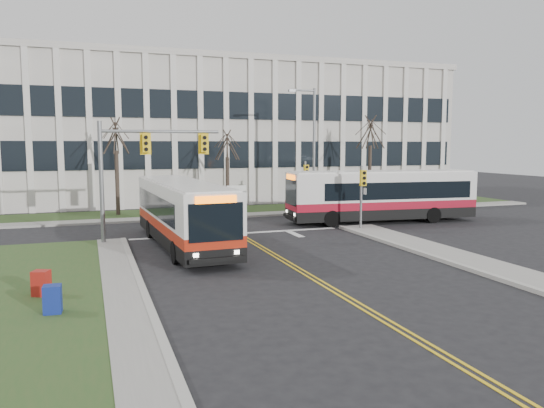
{
  "coord_description": "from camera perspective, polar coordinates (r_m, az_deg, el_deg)",
  "views": [
    {
      "loc": [
        -7.93,
        -20.51,
        5.05
      ],
      "look_at": [
        0.95,
        5.0,
        2.0
      ],
      "focal_mm": 35.0,
      "sensor_mm": 36.0,
      "label": 1
    }
  ],
  "objects": [
    {
      "name": "tree_left",
      "position": [
        38.56,
        -16.45,
        6.87
      ],
      "size": [
        1.8,
        1.8,
        7.7
      ],
      "color": "#42352B",
      "rests_on": "ground"
    },
    {
      "name": "newspaper_box_blue",
      "position": [
        17.04,
        -22.54,
        -9.63
      ],
      "size": [
        0.53,
        0.48,
        0.95
      ],
      "primitive_type": "cube",
      "rotation": [
        0.0,
        0.0,
        -0.06
      ],
      "color": "navy",
      "rests_on": "ground"
    },
    {
      "name": "directory_sign",
      "position": [
        39.61,
        -3.84,
        0.81
      ],
      "size": [
        1.5,
        0.12,
        2.0
      ],
      "color": "slate",
      "rests_on": "ground"
    },
    {
      "name": "mast_arm_signal",
      "position": [
        27.78,
        -14.47,
        4.61
      ],
      "size": [
        6.11,
        0.38,
        6.2
      ],
      "color": "slate",
      "rests_on": "ground"
    },
    {
      "name": "streetlight",
      "position": [
        40.03,
        4.32,
        6.63
      ],
      "size": [
        2.15,
        0.25,
        9.2
      ],
      "color": "slate",
      "rests_on": "ground"
    },
    {
      "name": "building_lawn",
      "position": [
        40.93,
        -0.64,
        -0.56
      ],
      "size": [
        44.0,
        5.0,
        0.12
      ],
      "primitive_type": "cube",
      "color": "#2E4E21",
      "rests_on": "ground"
    },
    {
      "name": "bus_cross",
      "position": [
        35.16,
        11.69,
        0.74
      ],
      "size": [
        12.45,
        3.71,
        3.27
      ],
      "primitive_type": null,
      "rotation": [
        0.0,
        0.0,
        -1.66
      ],
      "color": "silver",
      "rests_on": "ground"
    },
    {
      "name": "newspaper_box_red",
      "position": [
        19.08,
        -23.56,
        -7.97
      ],
      "size": [
        0.63,
        0.61,
        0.95
      ],
      "primitive_type": "cube",
      "rotation": [
        0.0,
        0.0,
        -0.4
      ],
      "color": "#A01B14",
      "rests_on": "ground"
    },
    {
      "name": "tree_mid",
      "position": [
        39.97,
        -4.84,
        6.18
      ],
      "size": [
        1.8,
        1.8,
        6.82
      ],
      "color": "#42352B",
      "rests_on": "ground"
    },
    {
      "name": "grass_verge",
      "position": [
        16.43,
        -26.05,
        -11.91
      ],
      "size": [
        5.0,
        26.0,
        0.12
      ],
      "primitive_type": "cube",
      "color": "#2E4E21",
      "rests_on": "ground"
    },
    {
      "name": "signal_pole_far",
      "position": [
        39.05,
        3.64,
        2.69
      ],
      "size": [
        0.34,
        0.39,
        3.8
      ],
      "color": "slate",
      "rests_on": "ground"
    },
    {
      "name": "tree_right",
      "position": [
        44.33,
        10.54,
        7.44
      ],
      "size": [
        1.8,
        1.8,
        8.25
      ],
      "color": "#42352B",
      "rests_on": "ground"
    },
    {
      "name": "office_building",
      "position": [
        52.15,
        -4.88,
        7.46
      ],
      "size": [
        40.0,
        16.0,
        12.0
      ],
      "primitive_type": "cube",
      "color": "silver",
      "rests_on": "ground"
    },
    {
      "name": "ground",
      "position": [
        22.56,
        1.9,
        -6.49
      ],
      "size": [
        120.0,
        120.0,
        0.0
      ],
      "primitive_type": "plane",
      "color": "black",
      "rests_on": "ground"
    },
    {
      "name": "sidewalk_east",
      "position": [
        22.44,
        25.16,
        -7.0
      ],
      "size": [
        2.0,
        26.0,
        0.14
      ],
      "primitive_type": "cube",
      "color": "#9E9B93",
      "rests_on": "ground"
    },
    {
      "name": "sidewalk_cross",
      "position": [
        38.31,
        0.7,
        -1.03
      ],
      "size": [
        44.0,
        1.6,
        0.14
      ],
      "primitive_type": "cube",
      "color": "#9E9B93",
      "rests_on": "ground"
    },
    {
      "name": "bus_main",
      "position": [
        26.56,
        -9.54,
        -1.17
      ],
      "size": [
        3.14,
        11.91,
        3.15
      ],
      "primitive_type": null,
      "rotation": [
        0.0,
        0.0,
        0.05
      ],
      "color": "silver",
      "rests_on": "ground"
    },
    {
      "name": "sidewalk_west",
      "position": [
        16.32,
        -15.32,
        -11.56
      ],
      "size": [
        1.2,
        26.0,
        0.14
      ],
      "primitive_type": "cube",
      "color": "#9E9B93",
      "rests_on": "ground"
    },
    {
      "name": "signal_pole_near",
      "position": [
        31.41,
        9.67,
        1.7
      ],
      "size": [
        0.34,
        0.39,
        3.8
      ],
      "color": "slate",
      "rests_on": "ground"
    }
  ]
}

